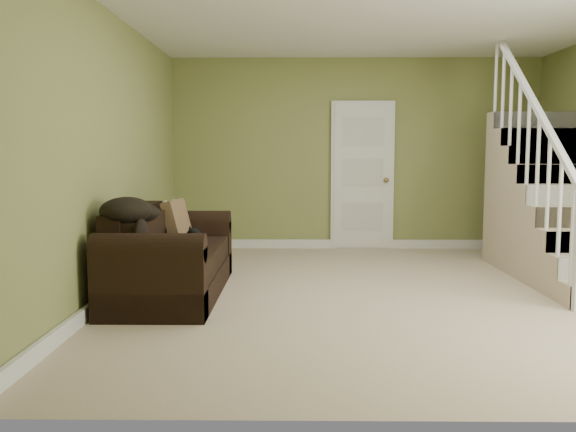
{
  "coord_description": "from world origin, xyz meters",
  "views": [
    {
      "loc": [
        -0.83,
        -5.65,
        1.33
      ],
      "look_at": [
        -0.89,
        0.33,
        0.7
      ],
      "focal_mm": 38.0,
      "sensor_mm": 36.0,
      "label": 1
    }
  ],
  "objects_px": {
    "sofa": "(168,261)",
    "cat": "(193,236)",
    "banana": "(170,254)",
    "side_table": "(173,241)"
  },
  "relations": [
    {
      "from": "cat",
      "to": "banana",
      "type": "distance_m",
      "value": 0.69
    },
    {
      "from": "sofa",
      "to": "cat",
      "type": "bearing_deg",
      "value": 42.37
    },
    {
      "from": "sofa",
      "to": "side_table",
      "type": "distance_m",
      "value": 1.52
    },
    {
      "from": "sofa",
      "to": "banana",
      "type": "bearing_deg",
      "value": -75.66
    },
    {
      "from": "sofa",
      "to": "cat",
      "type": "xyz_separation_m",
      "value": [
        0.21,
        0.19,
        0.21
      ]
    },
    {
      "from": "sofa",
      "to": "banana",
      "type": "relative_size",
      "value": 12.61
    },
    {
      "from": "sofa",
      "to": "side_table",
      "type": "relative_size",
      "value": 2.69
    },
    {
      "from": "side_table",
      "to": "cat",
      "type": "height_order",
      "value": "side_table"
    },
    {
      "from": "cat",
      "to": "banana",
      "type": "height_order",
      "value": "cat"
    },
    {
      "from": "sofa",
      "to": "cat",
      "type": "relative_size",
      "value": 4.95
    }
  ]
}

